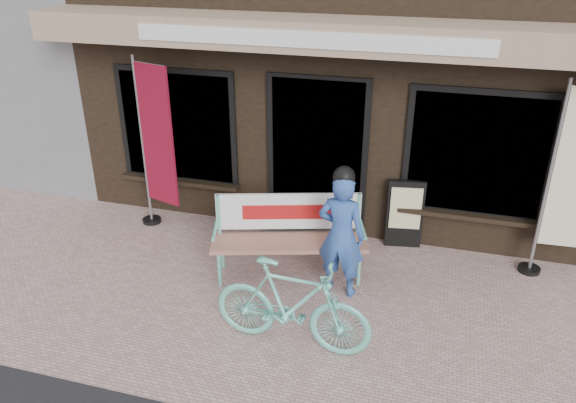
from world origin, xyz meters
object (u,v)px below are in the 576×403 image
(bench, at_px, (289,230))
(nobori_cream, at_px, (572,181))
(bicycle, at_px, (292,305))
(nobori_red, at_px, (155,145))
(menu_stand, at_px, (405,213))
(person, at_px, (341,233))

(bench, bearing_deg, nobori_cream, -2.05)
(bench, relative_size, bicycle, 1.17)
(bench, height_order, bicycle, bench)
(nobori_cream, bearing_deg, nobori_red, 179.51)
(bicycle, distance_m, menu_stand, 2.49)
(nobori_cream, relative_size, menu_stand, 2.56)
(person, relative_size, nobori_cream, 0.65)
(bicycle, relative_size, nobori_red, 0.68)
(bench, relative_size, menu_stand, 2.01)
(person, xyz_separation_m, menu_stand, (0.61, 1.27, -0.29))
(bench, bearing_deg, menu_stand, 21.57)
(bench, xyz_separation_m, nobori_cream, (3.11, 0.83, 0.66))
(person, distance_m, nobori_red, 2.89)
(nobori_red, height_order, menu_stand, nobori_red)
(nobori_cream, xyz_separation_m, menu_stand, (-1.83, 0.20, -0.76))
(bicycle, bearing_deg, person, -12.01)
(person, height_order, bicycle, person)
(bench, bearing_deg, bicycle, -89.97)
(nobori_red, bearing_deg, person, -1.00)
(bench, relative_size, person, 1.21)
(bench, xyz_separation_m, bicycle, (0.40, -1.30, -0.10))
(person, height_order, menu_stand, person)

